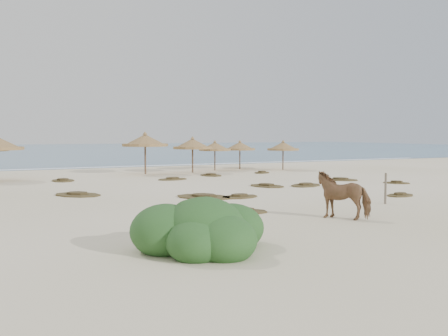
{
  "coord_description": "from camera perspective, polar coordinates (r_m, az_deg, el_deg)",
  "views": [
    {
      "loc": [
        -11.8,
        -18.44,
        3.03
      ],
      "look_at": [
        -0.33,
        5.0,
        1.2
      ],
      "focal_mm": 40.0,
      "sensor_mm": 36.0,
      "label": 1
    }
  ],
  "objects": [
    {
      "name": "scrub_2",
      "position": [
        23.59,
        1.79,
        -3.25
      ],
      "size": [
        2.11,
        1.57,
        0.16
      ],
      "rotation": [
        0.0,
        0.0,
        0.18
      ],
      "color": "brown",
      "rests_on": "ground"
    },
    {
      "name": "scrub_9",
      "position": [
        23.54,
        -2.32,
        -3.27
      ],
      "size": [
        3.12,
        3.33,
        0.16
      ],
      "rotation": [
        0.0,
        0.0,
        2.2
      ],
      "color": "brown",
      "rests_on": "ground"
    },
    {
      "name": "palapa_5",
      "position": [
        42.1,
        1.83,
        2.48
      ],
      "size": [
        2.9,
        2.9,
        2.46
      ],
      "rotation": [
        0.0,
        0.0,
        -0.11
      ],
      "color": "brown",
      "rests_on": "ground"
    },
    {
      "name": "fence_post_near",
      "position": [
        22.44,
        17.98,
        -2.24
      ],
      "size": [
        0.1,
        0.1,
        1.33
      ],
      "primitive_type": "cylinder",
      "rotation": [
        0.0,
        0.0,
        -0.04
      ],
      "color": "#675D4D",
      "rests_on": "ground"
    },
    {
      "name": "scrub_14",
      "position": [
        28.49,
        4.9,
        -2.01
      ],
      "size": [
        2.06,
        2.58,
        0.16
      ],
      "rotation": [
        0.0,
        0.0,
        1.87
      ],
      "color": "brown",
      "rests_on": "ground"
    },
    {
      "name": "scrub_10",
      "position": [
        38.04,
        4.35,
        -0.5
      ],
      "size": [
        1.98,
        2.0,
        0.16
      ],
      "rotation": [
        0.0,
        0.0,
        0.8
      ],
      "color": "brown",
      "rests_on": "ground"
    },
    {
      "name": "palapa_4",
      "position": [
        40.7,
        -1.05,
        2.43
      ],
      "size": [
        3.04,
        3.04,
        2.46
      ],
      "rotation": [
        0.0,
        0.0,
        0.17
      ],
      "color": "brown",
      "rests_on": "ground"
    },
    {
      "name": "scrub_12",
      "position": [
        25.58,
        19.49,
        -2.91
      ],
      "size": [
        1.78,
        1.35,
        0.16
      ],
      "rotation": [
        0.0,
        0.0,
        0.22
      ],
      "color": "brown",
      "rests_on": "ground"
    },
    {
      "name": "palapa_3",
      "position": [
        38.14,
        -3.62,
        2.71
      ],
      "size": [
        3.75,
        3.75,
        2.81
      ],
      "rotation": [
        0.0,
        0.0,
        -0.3
      ],
      "color": "brown",
      "rests_on": "ground"
    },
    {
      "name": "scrub_11",
      "position": [
        19.2,
        2.26,
        -4.92
      ],
      "size": [
        2.19,
        1.98,
        0.16
      ],
      "rotation": [
        0.0,
        0.0,
        2.59
      ],
      "color": "brown",
      "rests_on": "ground"
    },
    {
      "name": "scrub_1",
      "position": [
        25.35,
        -16.39,
        -2.91
      ],
      "size": [
        2.85,
        3.03,
        0.16
      ],
      "rotation": [
        0.0,
        0.0,
        2.21
      ],
      "color": "brown",
      "rests_on": "ground"
    },
    {
      "name": "scrub_7",
      "position": [
        35.54,
        -1.49,
        -0.81
      ],
      "size": [
        1.44,
        2.15,
        0.16
      ],
      "rotation": [
        0.0,
        0.0,
        1.61
      ],
      "color": "brown",
      "rests_on": "ground"
    },
    {
      "name": "palapa_6",
      "position": [
        41.49,
        6.77,
        2.44
      ],
      "size": [
        3.35,
        3.35,
        2.48
      ],
      "rotation": [
        0.0,
        0.0,
        0.32
      ],
      "color": "brown",
      "rests_on": "ground"
    },
    {
      "name": "scrub_3",
      "position": [
        29.1,
        9.33,
        -1.93
      ],
      "size": [
        2.7,
        2.36,
        0.16
      ],
      "rotation": [
        0.0,
        0.0,
        0.48
      ],
      "color": "brown",
      "rests_on": "ground"
    },
    {
      "name": "scrub_4",
      "position": [
        31.88,
        19.12,
        -1.58
      ],
      "size": [
        1.79,
        1.85,
        0.16
      ],
      "rotation": [
        0.0,
        0.0,
        2.27
      ],
      "color": "brown",
      "rests_on": "ground"
    },
    {
      "name": "foam_line",
      "position": [
        46.08,
        -11.17,
        0.16
      ],
      "size": [
        70.0,
        0.6,
        0.01
      ],
      "primitive_type": "cube",
      "color": "white",
      "rests_on": "ground"
    },
    {
      "name": "ground",
      "position": [
        22.1,
        6.5,
        -3.9
      ],
      "size": [
        160.0,
        160.0,
        0.0
      ],
      "primitive_type": "plane",
      "color": "beige",
      "rests_on": "ground"
    },
    {
      "name": "ocean",
      "position": [
        94.23,
        -18.88,
        1.95
      ],
      "size": [
        200.0,
        100.0,
        0.01
      ],
      "primitive_type": "cube",
      "color": "#2D5787",
      "rests_on": "ground"
    },
    {
      "name": "bush",
      "position": [
        12.89,
        -2.37,
        -7.17
      ],
      "size": [
        3.62,
        3.19,
        1.62
      ],
      "rotation": [
        0.0,
        0.0,
        0.38
      ],
      "color": "#2C5B27",
      "rests_on": "ground"
    },
    {
      "name": "scrub_13",
      "position": [
        32.67,
        -5.9,
        -1.25
      ],
      "size": [
        2.22,
        1.63,
        0.16
      ],
      "rotation": [
        0.0,
        0.0,
        0.17
      ],
      "color": "brown",
      "rests_on": "ground"
    },
    {
      "name": "horse",
      "position": [
        18.32,
        13.5,
        -2.99
      ],
      "size": [
        1.96,
        2.09,
        1.67
      ],
      "primitive_type": "imported",
      "rotation": [
        0.0,
        0.0,
        3.84
      ],
      "color": "#926142",
      "rests_on": "ground"
    },
    {
      "name": "palapa_2",
      "position": [
        37.28,
        -9.01,
        3.06
      ],
      "size": [
        3.73,
        3.73,
        3.16
      ],
      "rotation": [
        0.0,
        0.0,
        -0.11
      ],
      "color": "brown",
      "rests_on": "ground"
    },
    {
      "name": "scrub_5",
      "position": [
        33.08,
        13.15,
        -1.27
      ],
      "size": [
        2.59,
        2.76,
        0.16
      ],
      "rotation": [
        0.0,
        0.0,
        2.21
      ],
      "color": "brown",
      "rests_on": "ground"
    },
    {
      "name": "scrub_6",
      "position": [
        33.2,
        -17.92,
        -1.34
      ],
      "size": [
        1.39,
        2.13,
        0.16
      ],
      "rotation": [
        0.0,
        0.0,
        1.56
      ],
      "color": "brown",
      "rests_on": "ground"
    }
  ]
}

